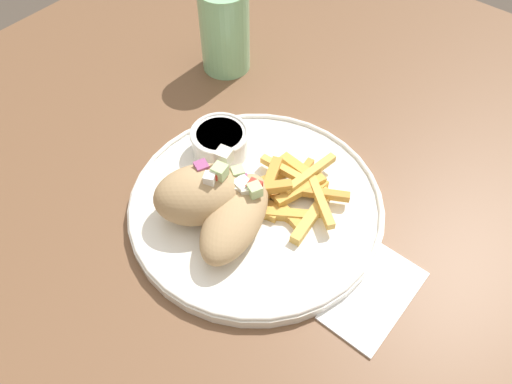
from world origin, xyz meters
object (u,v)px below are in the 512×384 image
Objects in this scene: sauce_ramekin at (220,141)px; fries_pile at (292,193)px; pita_sandwich_far at (201,194)px; water_glass at (225,34)px; pita_sandwich_near at (236,216)px; plate at (256,205)px.

fries_pile is at bearing -91.05° from sauce_ramekin.
pita_sandwich_far is 1.02× the size of water_glass.
plate is at bearing -9.20° from pita_sandwich_near.
fries_pile is at bearing -34.33° from pita_sandwich_near.
fries_pile is 0.29m from water_glass.
pita_sandwich_near is at bearing 163.07° from fries_pile.
sauce_ramekin is (0.08, 0.09, -0.00)m from pita_sandwich_near.
plate is 0.29m from water_glass.
pita_sandwich_near is 0.32m from water_glass.
pita_sandwich_near is 0.08m from fries_pile.
plate is at bearing -131.02° from water_glass.
pita_sandwich_near is at bearing -136.16° from water_glass.
plate is 2.40× the size of water_glass.
sauce_ramekin is 0.59× the size of water_glass.
water_glass is (0.23, 0.17, 0.01)m from pita_sandwich_far.
pita_sandwich_far is 0.10m from sauce_ramekin.
pita_sandwich_far is 0.29m from water_glass.
sauce_ramekin is at bearing 68.53° from plate.
fries_pile is at bearing -2.24° from pita_sandwich_far.
pita_sandwich_far is at bearing 140.82° from plate.
pita_sandwich_near is at bearing -44.16° from pita_sandwich_far.
plate is 2.16× the size of pita_sandwich_near.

